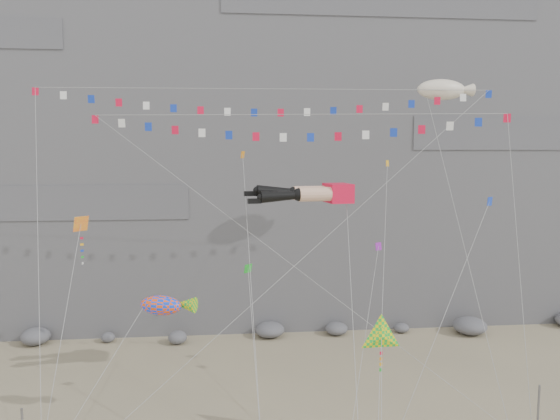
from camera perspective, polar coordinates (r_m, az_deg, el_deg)
cliff at (r=62.45m, az=-2.24°, el=14.09°), size 80.00×28.00×50.00m
talus_boulders at (r=49.48m, az=-1.07°, el=-12.44°), size 60.00×3.00×1.20m
anchor_pole_right at (r=34.62m, az=25.33°, el=-19.15°), size 0.12×0.12×3.85m
legs_kite at (r=34.21m, az=3.17°, el=1.71°), size 6.86×14.11×18.88m
flag_banner_upper at (r=39.75m, az=-1.35°, el=12.51°), size 32.32×14.70×27.69m
flag_banner_lower at (r=35.67m, az=1.82°, el=9.91°), size 26.29×10.45×23.81m
harlequin_kite at (r=35.42m, az=-20.09°, el=-1.42°), size 2.05×8.99×14.31m
fish_windsock at (r=32.10m, az=-12.38°, el=-9.73°), size 7.79×6.52×10.99m
delta_kite at (r=30.20m, az=10.56°, el=-12.93°), size 2.85×6.11×8.92m
blimp_windsock at (r=42.99m, az=16.52°, el=11.92°), size 4.62×12.59×23.88m
small_kite_a at (r=36.28m, az=-3.88°, el=5.13°), size 1.14×13.35×20.55m
small_kite_b at (r=37.44m, az=10.21°, el=-4.06°), size 5.78×13.04×16.68m
small_kite_c at (r=32.33m, az=-3.34°, el=-6.37°), size 1.20×8.55×12.31m
small_kite_d at (r=39.60m, az=11.13°, el=4.05°), size 5.20×15.14×21.74m
small_kite_e at (r=34.79m, az=20.93°, el=0.46°), size 9.04×6.99×16.98m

